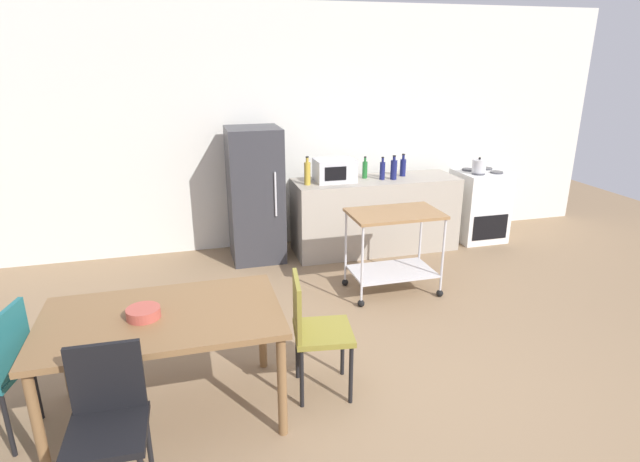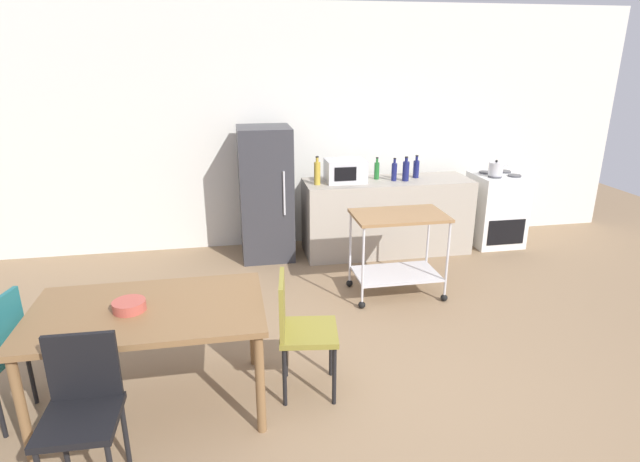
# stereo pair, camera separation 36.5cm
# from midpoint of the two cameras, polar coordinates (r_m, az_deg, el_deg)

# --- Properties ---
(ground_plane) EXTENTS (12.00, 12.00, 0.00)m
(ground_plane) POSITION_cam_midpoint_polar(r_m,az_deg,el_deg) (4.00, 8.74, -16.44)
(ground_plane) COLOR #8C7051
(back_wall) EXTENTS (8.40, 0.12, 2.90)m
(back_wall) POSITION_cam_midpoint_polar(r_m,az_deg,el_deg) (6.42, -0.01, 11.34)
(back_wall) COLOR silver
(back_wall) RESTS_ON ground_plane
(kitchen_counter) EXTENTS (2.00, 0.64, 0.90)m
(kitchen_counter) POSITION_cam_midpoint_polar(r_m,az_deg,el_deg) (6.30, 9.08, 1.63)
(kitchen_counter) COLOR #A89E8E
(kitchen_counter) RESTS_ON ground_plane
(dining_table) EXTENTS (1.50, 0.90, 0.75)m
(dining_table) POSITION_cam_midpoint_polar(r_m,az_deg,el_deg) (3.52, -15.77, -9.48)
(dining_table) COLOR brown
(dining_table) RESTS_ON ground_plane
(chair_black) EXTENTS (0.41, 0.41, 0.89)m
(chair_black) POSITION_cam_midpoint_polar(r_m,az_deg,el_deg) (3.11, -21.87, -17.68)
(chair_black) COLOR black
(chair_black) RESTS_ON ground_plane
(chair_olive) EXTENTS (0.45, 0.45, 0.89)m
(chair_olive) POSITION_cam_midpoint_polar(r_m,az_deg,el_deg) (3.61, 0.60, -10.64)
(chair_olive) COLOR olive
(chair_olive) RESTS_ON ground_plane
(stove_oven) EXTENTS (0.60, 0.61, 0.92)m
(stove_oven) POSITION_cam_midpoint_polar(r_m,az_deg,el_deg) (6.93, 20.43, 2.26)
(stove_oven) COLOR white
(stove_oven) RESTS_ON ground_plane
(refrigerator) EXTENTS (0.60, 0.63, 1.55)m
(refrigerator) POSITION_cam_midpoint_polar(r_m,az_deg,el_deg) (5.99, -4.32, 4.14)
(refrigerator) COLOR #333338
(refrigerator) RESTS_ON ground_plane
(kitchen_cart) EXTENTS (0.91, 0.57, 0.85)m
(kitchen_cart) POSITION_cam_midpoint_polar(r_m,az_deg,el_deg) (5.12, 10.71, -1.11)
(kitchen_cart) COLOR olive
(kitchen_cart) RESTS_ON ground_plane
(bottle_soda) EXTENTS (0.07, 0.07, 0.33)m
(bottle_soda) POSITION_cam_midpoint_polar(r_m,az_deg,el_deg) (5.85, 1.48, 6.49)
(bottle_soda) COLOR gold
(bottle_soda) RESTS_ON kitchen_counter
(microwave) EXTENTS (0.46, 0.35, 0.26)m
(microwave) POSITION_cam_midpoint_polar(r_m,az_deg,el_deg) (6.01, 4.60, 6.70)
(microwave) COLOR silver
(microwave) RESTS_ON kitchen_counter
(bottle_hot_sauce) EXTENTS (0.06, 0.06, 0.26)m
(bottle_hot_sauce) POSITION_cam_midpoint_polar(r_m,az_deg,el_deg) (6.19, 8.04, 6.71)
(bottle_hot_sauce) COLOR #1E6628
(bottle_hot_sauce) RESTS_ON kitchen_counter
(bottle_soy_sauce) EXTENTS (0.06, 0.06, 0.27)m
(bottle_soy_sauce) POSITION_cam_midpoint_polar(r_m,az_deg,el_deg) (6.14, 9.97, 6.55)
(bottle_soy_sauce) COLOR navy
(bottle_soy_sauce) RESTS_ON kitchen_counter
(bottle_wine) EXTENTS (0.08, 0.08, 0.29)m
(bottle_wine) POSITION_cam_midpoint_polar(r_m,az_deg,el_deg) (6.15, 11.24, 6.60)
(bottle_wine) COLOR navy
(bottle_wine) RESTS_ON kitchen_counter
(bottle_olive_oil) EXTENTS (0.07, 0.07, 0.27)m
(bottle_olive_oil) POSITION_cam_midpoint_polar(r_m,az_deg,el_deg) (6.35, 12.31, 6.81)
(bottle_olive_oil) COLOR navy
(bottle_olive_oil) RESTS_ON kitchen_counter
(fruit_bowl) EXTENTS (0.21, 0.21, 0.07)m
(fruit_bowl) POSITION_cam_midpoint_polar(r_m,az_deg,el_deg) (3.47, -17.68, -7.99)
(fruit_bowl) COLOR #B24C3F
(fruit_bowl) RESTS_ON dining_table
(kettle) EXTENTS (0.24, 0.17, 0.19)m
(kettle) POSITION_cam_midpoint_polar(r_m,az_deg,el_deg) (6.66, 20.51, 6.50)
(kettle) COLOR silver
(kettle) RESTS_ON stove_oven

